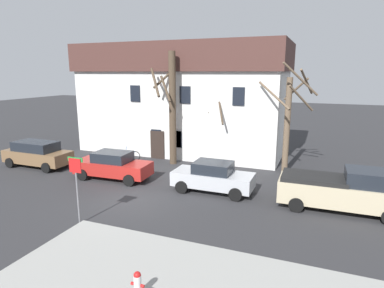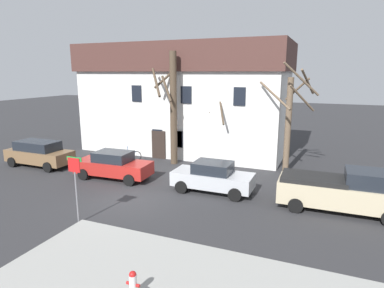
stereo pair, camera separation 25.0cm
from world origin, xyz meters
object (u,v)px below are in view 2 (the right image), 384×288
object	(u,v)px
bicycle_leaning	(130,155)
car_red_sedan	(113,165)
tree_bare_mid	(232,123)
car_silver_sedan	(213,177)
car_brown_wagon	(39,153)
fire_hydrant	(133,283)
pickup_truck_beige	(342,191)
tree_bare_near	(172,106)
street_sign_pole	(75,178)
tree_bare_far	(290,119)
building_main	(184,98)

from	to	relation	value
bicycle_leaning	car_red_sedan	bearing A→B (deg)	-70.17
tree_bare_mid	car_silver_sedan	bearing A→B (deg)	-84.17
tree_bare_mid	bicycle_leaning	bearing A→B (deg)	-167.54
car_brown_wagon	car_red_sedan	world-z (taller)	car_brown_wagon
fire_hydrant	pickup_truck_beige	bearing A→B (deg)	57.81
fire_hydrant	bicycle_leaning	distance (m)	15.47
tree_bare_mid	bicycle_leaning	world-z (taller)	tree_bare_mid
tree_bare_near	street_sign_pole	bearing A→B (deg)	-88.01
tree_bare_mid	pickup_truck_beige	distance (m)	9.10
tree_bare_far	car_brown_wagon	size ratio (longest dim) A/B	1.47
car_brown_wagon	bicycle_leaning	bearing A→B (deg)	37.45
fire_hydrant	tree_bare_mid	bearing A→B (deg)	95.09
pickup_truck_beige	fire_hydrant	bearing A→B (deg)	-122.19
car_brown_wagon	car_silver_sedan	xyz separation A→B (m)	(12.64, -0.14, -0.08)
car_red_sedan	bicycle_leaning	bearing A→B (deg)	109.83
car_brown_wagon	street_sign_pole	bearing A→B (deg)	-34.82
bicycle_leaning	street_sign_pole	bearing A→B (deg)	-69.25
tree_bare_mid	bicycle_leaning	size ratio (longest dim) A/B	3.73
tree_bare_far	fire_hydrant	size ratio (longest dim) A/B	9.11
building_main	tree_bare_far	size ratio (longest dim) A/B	2.37
fire_hydrant	building_main	bearing A→B (deg)	109.28
tree_bare_far	bicycle_leaning	bearing A→B (deg)	-174.10
tree_bare_near	pickup_truck_beige	bearing A→B (deg)	-22.10
tree_bare_near	tree_bare_mid	distance (m)	4.21
tree_bare_far	fire_hydrant	bearing A→B (deg)	-100.27
pickup_truck_beige	bicycle_leaning	size ratio (longest dim) A/B	3.25
tree_bare_mid	car_red_sedan	distance (m)	8.31
tree_bare_far	car_red_sedan	distance (m)	11.22
tree_bare_mid	car_red_sedan	bearing A→B (deg)	-135.66
car_red_sedan	pickup_truck_beige	xyz separation A→B (m)	(12.67, 0.04, 0.15)
bicycle_leaning	car_brown_wagon	bearing A→B (deg)	-142.55
tree_bare_far	fire_hydrant	xyz separation A→B (m)	(-2.55, -14.07, -3.01)
car_brown_wagon	tree_bare_near	bearing A→B (deg)	26.76
tree_bare_mid	car_red_sedan	world-z (taller)	tree_bare_mid
street_sign_pole	bicycle_leaning	bearing A→B (deg)	110.75
building_main	car_brown_wagon	world-z (taller)	building_main
pickup_truck_beige	street_sign_pole	xyz separation A→B (m)	(-10.45, -5.70, 1.05)
tree_bare_near	car_brown_wagon	size ratio (longest dim) A/B	1.64
tree_bare_far	street_sign_pole	world-z (taller)	tree_bare_far
tree_bare_mid	fire_hydrant	size ratio (longest dim) A/B	8.47
tree_bare_near	car_brown_wagon	distance (m)	9.71
car_brown_wagon	building_main	bearing A→B (deg)	48.48
tree_bare_far	car_red_sedan	xyz separation A→B (m)	(-9.59, -5.17, -2.68)
fire_hydrant	street_sign_pole	distance (m)	6.01
tree_bare_near	tree_bare_far	bearing A→B (deg)	5.50
car_brown_wagon	street_sign_pole	xyz separation A→B (m)	(8.55, -5.95, 1.13)
tree_bare_near	car_red_sedan	distance (m)	5.78
tree_bare_far	car_red_sedan	size ratio (longest dim) A/B	1.47
car_brown_wagon	bicycle_leaning	distance (m)	6.17
tree_bare_near	fire_hydrant	bearing A→B (deg)	-68.78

